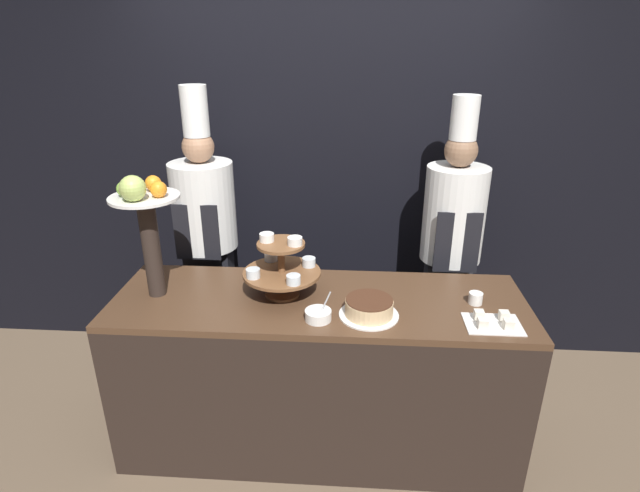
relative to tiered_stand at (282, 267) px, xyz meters
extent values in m
plane|color=brown|center=(0.19, -0.37, -1.07)|extent=(14.00, 14.00, 0.00)
cube|color=black|center=(0.19, 0.99, 0.33)|extent=(10.00, 0.06, 2.80)
cube|color=black|center=(0.19, -0.03, -0.63)|extent=(2.11, 0.69, 0.87)
cube|color=#4C3321|center=(0.19, -0.03, -0.18)|extent=(2.11, 0.69, 0.03)
cylinder|color=brown|center=(0.00, 0.00, -0.15)|extent=(0.18, 0.18, 0.02)
cylinder|color=brown|center=(0.00, 0.00, -0.02)|extent=(0.04, 0.04, 0.29)
cylinder|color=brown|center=(0.00, 0.00, -0.03)|extent=(0.40, 0.40, 0.02)
cylinder|color=brown|center=(0.00, 0.00, 0.12)|extent=(0.24, 0.24, 0.02)
cylinder|color=silver|center=(0.08, -0.13, 0.00)|extent=(0.07, 0.07, 0.04)
cylinder|color=red|center=(0.08, -0.13, -0.01)|extent=(0.06, 0.06, 0.03)
cylinder|color=silver|center=(0.13, 0.08, 0.00)|extent=(0.07, 0.07, 0.04)
cylinder|color=green|center=(0.13, 0.08, -0.01)|extent=(0.06, 0.06, 0.03)
cylinder|color=silver|center=(-0.08, 0.13, 0.00)|extent=(0.07, 0.07, 0.04)
cylinder|color=gold|center=(-0.08, 0.13, -0.01)|extent=(0.06, 0.06, 0.03)
cylinder|color=silver|center=(-0.13, -0.08, 0.00)|extent=(0.07, 0.07, 0.04)
cylinder|color=beige|center=(-0.13, -0.08, -0.01)|extent=(0.06, 0.06, 0.03)
cylinder|color=white|center=(0.07, -0.02, 0.15)|extent=(0.07, 0.07, 0.04)
cylinder|color=white|center=(-0.07, 0.02, 0.15)|extent=(0.07, 0.07, 0.04)
cylinder|color=#2D231E|center=(-0.65, -0.03, 0.10)|extent=(0.09, 0.09, 0.52)
cylinder|color=white|center=(-0.65, -0.03, 0.36)|extent=(0.34, 0.34, 0.01)
sphere|color=orange|center=(-0.57, -0.05, 0.41)|extent=(0.08, 0.08, 0.08)
sphere|color=orange|center=(-0.63, 0.05, 0.41)|extent=(0.08, 0.08, 0.08)
sphere|color=#84B742|center=(-0.73, -0.05, 0.41)|extent=(0.08, 0.08, 0.08)
sphere|color=#ADC160|center=(-0.66, -0.11, 0.43)|extent=(0.12, 0.12, 0.12)
cylinder|color=white|center=(0.44, -0.18, -0.16)|extent=(0.29, 0.29, 0.01)
cylinder|color=#E0BC89|center=(0.44, -0.18, -0.12)|extent=(0.23, 0.23, 0.07)
cylinder|color=#472819|center=(0.44, -0.18, -0.08)|extent=(0.23, 0.23, 0.01)
cylinder|color=white|center=(0.98, -0.02, -0.13)|extent=(0.07, 0.07, 0.06)
cube|color=white|center=(1.01, -0.22, -0.16)|extent=(0.26, 0.19, 0.01)
cube|color=silver|center=(0.96, -0.26, -0.13)|extent=(0.04, 0.04, 0.04)
cube|color=silver|center=(1.07, -0.26, -0.13)|extent=(0.04, 0.04, 0.04)
cube|color=silver|center=(0.96, -0.18, -0.13)|extent=(0.04, 0.04, 0.04)
cube|color=silver|center=(1.07, -0.18, -0.13)|extent=(0.04, 0.04, 0.04)
cylinder|color=white|center=(0.20, -0.23, -0.14)|extent=(0.13, 0.13, 0.05)
cylinder|color=#BCBCC1|center=(0.24, -0.23, -0.07)|extent=(0.05, 0.01, 0.11)
cube|color=black|center=(-0.57, 0.62, -0.62)|extent=(0.29, 0.16, 0.91)
cylinder|color=silver|center=(-0.57, 0.62, 0.11)|extent=(0.39, 0.39, 0.54)
cube|color=black|center=(-0.57, 0.43, 0.00)|extent=(0.27, 0.01, 0.35)
sphere|color=#A37556|center=(-0.57, 0.62, 0.47)|extent=(0.19, 0.19, 0.19)
cylinder|color=white|center=(-0.57, 0.62, 0.68)|extent=(0.15, 0.15, 0.29)
cube|color=#28282D|center=(0.96, 0.62, -0.63)|extent=(0.28, 0.15, 0.87)
cylinder|color=white|center=(0.96, 0.62, 0.09)|extent=(0.37, 0.37, 0.58)
cube|color=black|center=(0.96, 0.44, -0.03)|extent=(0.26, 0.01, 0.37)
sphere|color=#846047|center=(0.96, 0.62, 0.47)|extent=(0.19, 0.19, 0.19)
cylinder|color=white|center=(0.96, 0.62, 0.66)|extent=(0.15, 0.15, 0.25)
camera|label=1|loc=(0.35, -2.26, 1.07)|focal=28.00mm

